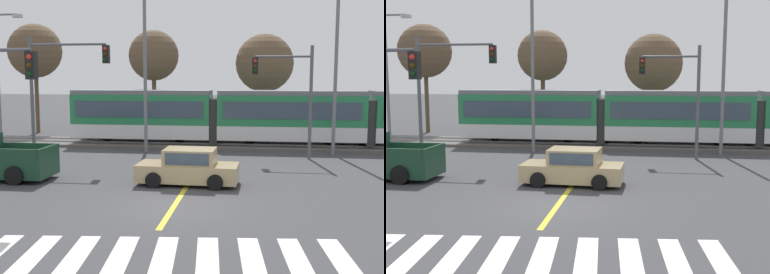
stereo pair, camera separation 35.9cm
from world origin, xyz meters
TOP-DOWN VIEW (x-y plane):
  - ground_plane at (0.00, 0.00)m, footprint 200.00×200.00m
  - track_bed at (0.00, 14.82)m, footprint 120.00×4.00m
  - rail_near at (0.00, 14.10)m, footprint 120.00×0.08m
  - rail_far at (0.00, 15.54)m, footprint 120.00×0.08m
  - light_rail_tram at (4.86, 14.81)m, footprint 28.00×2.64m
  - crosswalk_stripe_2 at (-2.74, -4.91)m, footprint 0.83×2.84m
  - crosswalk_stripe_3 at (-1.64, -4.80)m, footprint 0.83×2.84m
  - crosswalk_stripe_4 at (-0.55, -4.70)m, footprint 0.83×2.84m
  - crosswalk_stripe_5 at (0.55, -4.59)m, footprint 0.83×2.84m
  - crosswalk_stripe_6 at (1.64, -4.48)m, footprint 0.83×2.84m
  - crosswalk_stripe_7 at (2.74, -4.38)m, footprint 0.83×2.84m
  - crosswalk_stripe_8 at (3.83, -4.27)m, footprint 0.83×2.84m
  - crosswalk_stripe_9 at (4.93, -4.17)m, footprint 0.83×2.84m
  - lane_centre_line at (0.00, 5.09)m, footprint 0.20×15.46m
  - sedan_crossing at (0.00, 3.48)m, footprint 4.26×2.03m
  - traffic_light_far_right at (4.62, 10.52)m, footprint 3.25×0.38m
  - traffic_light_mid_left at (-7.30, 7.42)m, footprint 4.25×0.38m
  - street_lamp_west at (-12.81, 11.76)m, footprint 1.82×0.28m
  - street_lamp_centre at (-3.58, 11.77)m, footprint 1.92×0.28m
  - street_lamp_east at (7.39, 12.19)m, footprint 2.30×0.28m
  - bare_tree_far_west at (-14.60, 20.34)m, footprint 4.21×4.21m
  - bare_tree_west at (-4.85, 19.36)m, footprint 3.71×3.71m
  - bare_tree_east at (3.31, 20.50)m, footprint 4.30×4.30m

SIDE VIEW (x-z plane):
  - ground_plane at x=0.00m, z-range 0.00..0.00m
  - lane_centre_line at x=0.00m, z-range 0.00..0.01m
  - crosswalk_stripe_2 at x=-2.74m, z-range 0.00..0.01m
  - crosswalk_stripe_3 at x=-1.64m, z-range 0.00..0.01m
  - crosswalk_stripe_4 at x=-0.55m, z-range 0.00..0.01m
  - crosswalk_stripe_5 at x=0.55m, z-range 0.00..0.01m
  - crosswalk_stripe_6 at x=1.64m, z-range 0.00..0.01m
  - crosswalk_stripe_7 at x=2.74m, z-range 0.00..0.01m
  - crosswalk_stripe_8 at x=3.83m, z-range 0.00..0.01m
  - crosswalk_stripe_9 at x=4.93m, z-range 0.00..0.01m
  - track_bed at x=0.00m, z-range 0.00..0.18m
  - rail_near at x=0.00m, z-range 0.18..0.28m
  - rail_far at x=0.00m, z-range 0.18..0.28m
  - sedan_crossing at x=0.00m, z-range -0.06..1.46m
  - light_rail_tram at x=4.86m, z-range 0.33..3.76m
  - traffic_light_far_right at x=4.62m, z-range 0.89..7.02m
  - traffic_light_mid_left at x=-7.30m, z-range 1.08..7.56m
  - street_lamp_west at x=-12.81m, z-range 0.53..8.92m
  - street_lamp_centre at x=-3.58m, z-range 0.55..9.93m
  - street_lamp_east at x=7.39m, z-range 0.60..9.91m
  - bare_tree_east at x=3.31m, z-range 1.64..9.27m
  - bare_tree_west at x=-4.85m, z-range 2.05..9.94m
  - bare_tree_far_west at x=-14.60m, z-range 2.17..10.76m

